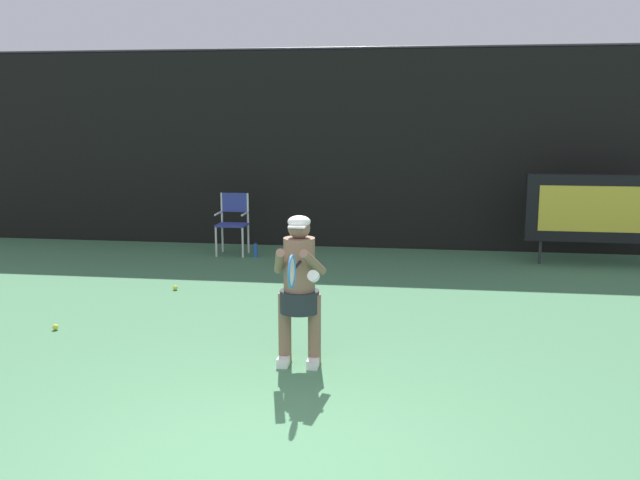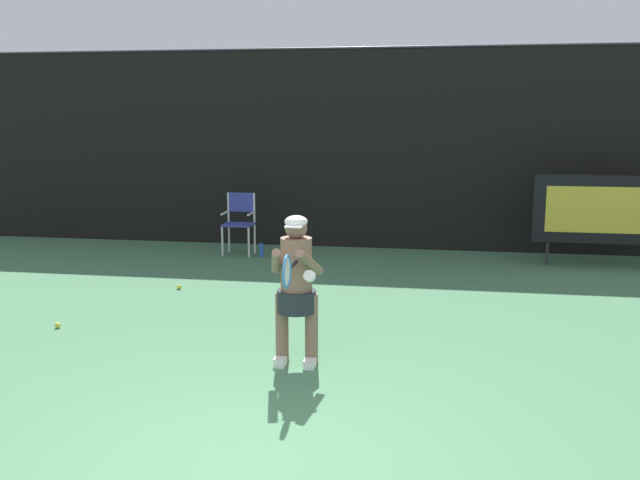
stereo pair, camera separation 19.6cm
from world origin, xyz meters
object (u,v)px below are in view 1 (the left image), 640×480
(scoreboard, at_px, (595,209))
(tennis_ball_loose, at_px, (175,288))
(tennis_player, at_px, (299,284))
(tennis_racket, at_px, (292,271))
(water_bottle, at_px, (255,250))
(umpire_chair, at_px, (233,220))
(tennis_ball_spare, at_px, (55,327))

(scoreboard, bearing_deg, tennis_ball_loose, -157.47)
(tennis_player, distance_m, tennis_racket, 0.61)
(scoreboard, relative_size, tennis_ball_loose, 32.35)
(water_bottle, bearing_deg, tennis_ball_loose, -103.51)
(umpire_chair, relative_size, tennis_ball_loose, 15.88)
(water_bottle, relative_size, tennis_ball_loose, 3.90)
(tennis_player, relative_size, tennis_ball_loose, 22.14)
(water_bottle, xyz_separation_m, tennis_ball_loose, (-0.59, -2.45, -0.09))
(water_bottle, relative_size, tennis_ball_spare, 3.90)
(tennis_ball_loose, bearing_deg, umpire_chair, 87.13)
(tennis_racket, height_order, tennis_ball_spare, tennis_racket)
(umpire_chair, bearing_deg, tennis_player, -68.29)
(umpire_chair, relative_size, tennis_ball_spare, 15.88)
(umpire_chair, height_order, tennis_racket, tennis_racket)
(umpire_chair, height_order, water_bottle, umpire_chair)
(tennis_player, xyz_separation_m, tennis_ball_loose, (-2.27, 2.69, -0.79))
(umpire_chair, distance_m, tennis_player, 5.77)
(tennis_player, bearing_deg, umpire_chair, 111.71)
(tennis_ball_loose, bearing_deg, scoreboard, 22.53)
(tennis_player, height_order, tennis_racket, tennis_player)
(scoreboard, height_order, umpire_chair, scoreboard)
(scoreboard, relative_size, water_bottle, 8.30)
(tennis_player, xyz_separation_m, tennis_racket, (0.03, -0.55, 0.25))
(tennis_racket, xyz_separation_m, tennis_ball_loose, (-2.30, 3.25, -1.05))
(tennis_player, bearing_deg, tennis_ball_spare, 166.92)
(scoreboard, distance_m, tennis_ball_spare, 8.39)
(water_bottle, distance_m, tennis_player, 5.45)
(water_bottle, distance_m, tennis_racket, 6.02)
(scoreboard, bearing_deg, water_bottle, -178.55)
(scoreboard, bearing_deg, tennis_racket, -124.01)
(scoreboard, bearing_deg, tennis_player, -126.94)
(water_bottle, height_order, tennis_racket, tennis_racket)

